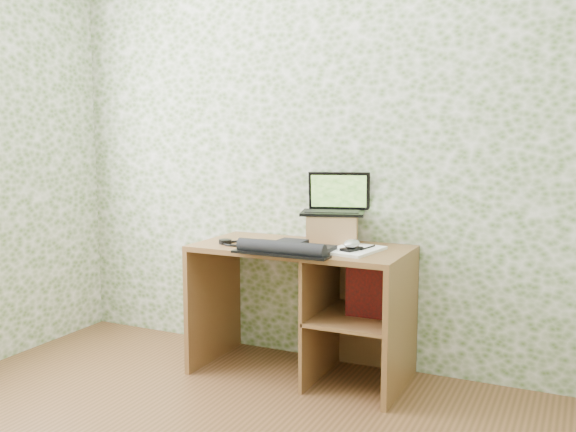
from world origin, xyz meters
The scene contains 10 objects.
wall_back centered at (0.00, 1.75, 1.30)m, with size 3.50×3.50×0.00m, color silver.
desk centered at (0.08, 1.47, 0.48)m, with size 1.20×0.60×0.75m.
riser centered at (0.13, 1.58, 0.83)m, with size 0.28×0.23×0.17m, color olive.
laptop centered at (0.13, 1.62, 0.98)m, with size 0.41×0.35×0.24m.
keyboard centered at (0.02, 1.21, 0.78)m, with size 0.53×0.27×0.07m.
headphones centered at (-0.35, 1.32, 0.76)m, with size 0.21×0.17×0.03m.
notepad centered at (0.33, 1.40, 0.76)m, with size 0.23×0.33×0.02m, color white.
mouse centered at (0.33, 1.35, 0.79)m, with size 0.08×0.13×0.04m, color #B8B8BA.
pen centered at (0.39, 1.44, 0.77)m, with size 0.01×0.01×0.15m, color black.
red_box centered at (0.39, 1.44, 0.52)m, with size 0.22×0.07×0.27m, color maroon.
Camera 1 is at (1.46, -1.81, 1.39)m, focal length 40.00 mm.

